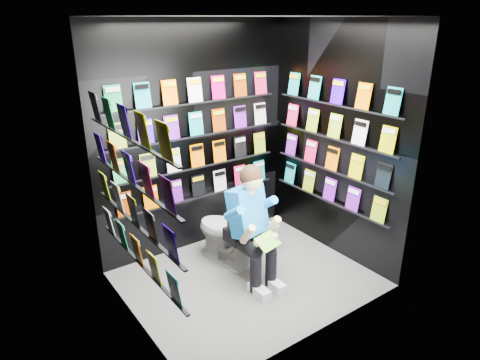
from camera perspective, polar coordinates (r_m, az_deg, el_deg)
floor at (r=4.64m, az=0.97°, el=-13.08°), size 2.40×2.40×0.00m
ceiling at (r=3.85m, az=1.22°, el=21.00°), size 2.40×2.40×0.00m
wall_back at (r=4.86m, az=-5.98°, el=5.37°), size 2.40×0.04×2.60m
wall_front at (r=3.36m, az=11.29°, el=-2.14°), size 2.40×0.04×2.60m
wall_left at (r=3.52m, az=-14.81°, el=-1.37°), size 0.04×2.00×2.60m
wall_right at (r=4.84m, az=12.62°, el=4.90°), size 0.04×2.00×2.60m
comics_back at (r=4.84m, az=-5.80°, el=5.35°), size 2.10×0.06×1.37m
comics_left at (r=3.53m, az=-14.37°, el=-1.19°), size 0.06×1.70×1.37m
comics_right at (r=4.82m, az=12.38°, el=4.90°), size 0.06×1.70×1.37m
toilet at (r=4.77m, az=-1.90°, el=-6.94°), size 0.56×0.82×0.73m
longbox at (r=5.17m, az=2.79°, el=-7.43°), size 0.26×0.40×0.28m
longbox_lid at (r=5.10m, az=2.82°, el=-5.91°), size 0.29×0.42×0.03m
reader at (r=4.31m, az=0.86°, el=-4.24°), size 0.64×0.83×1.36m
held_comic at (r=4.15m, az=3.73°, el=-8.16°), size 0.28×0.20×0.11m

